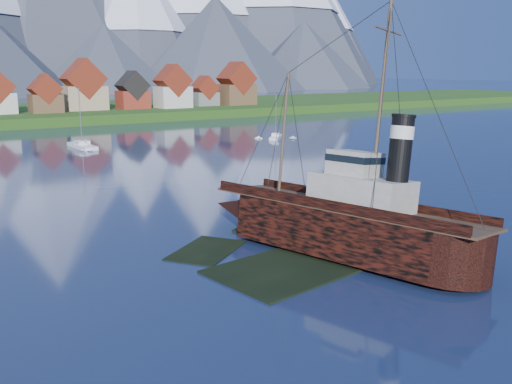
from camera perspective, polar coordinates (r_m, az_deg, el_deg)
ground at (r=54.37m, az=6.53°, el=-5.86°), size 1400.00×1400.00×0.00m
shoal at (r=57.13m, az=6.50°, el=-5.32°), size 31.71×21.24×1.14m
seawall at (r=175.40m, az=-22.55°, el=5.83°), size 600.00×2.50×2.00m
tugboat_wreck at (r=53.82m, az=7.57°, el=-2.75°), size 6.98×30.08×23.84m
sailboat_d at (r=140.14m, az=1.99°, el=5.47°), size 7.17×7.29×11.17m
sailboat_e at (r=128.95m, az=-16.98°, el=4.36°), size 3.36×11.58×13.30m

